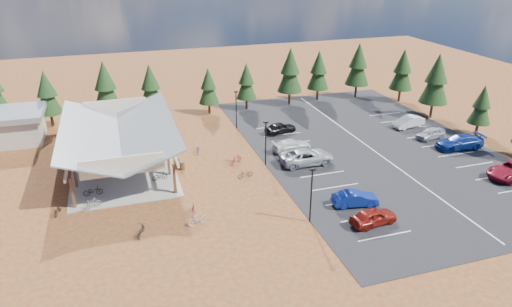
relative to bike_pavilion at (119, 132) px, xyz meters
name	(u,v)px	position (x,y,z in m)	size (l,w,h in m)	color
ground	(226,179)	(10.00, -7.00, -3.82)	(140.00, 140.00, 0.00)	#602619
asphalt_lot	(369,147)	(28.50, -4.00, -3.80)	(27.00, 44.00, 0.04)	black
concrete_pad	(123,164)	(0.00, 0.00, -3.77)	(10.60, 18.60, 0.10)	gray
bike_pavilion	(119,132)	(0.00, 0.00, 0.00)	(11.65, 19.40, 4.97)	#573119
lamp_post_0	(311,191)	(15.00, -17.00, -0.85)	(0.50, 0.25, 5.14)	black
lamp_post_1	(266,140)	(15.00, -5.00, -0.85)	(0.50, 0.25, 5.14)	black
lamp_post_2	(236,107)	(15.00, 7.00, -0.85)	(0.50, 0.25, 5.14)	black
trash_bin_0	(177,162)	(5.71, -2.08, -3.37)	(0.60, 0.60, 0.90)	#4E3A1B
trash_bin_1	(182,165)	(6.09, -3.19, -3.37)	(0.60, 0.60, 0.90)	#4E3A1B
pine_1	(47,93)	(-8.36, 15.28, 0.83)	(3.27, 3.27, 7.63)	#382314
pine_2	(105,86)	(-0.97, 14.30, 1.42)	(3.68, 3.68, 8.58)	#382314
pine_3	(151,86)	(4.89, 14.31, 0.90)	(3.32, 3.32, 7.74)	#382314
pine_4	(208,86)	(12.88, 14.02, 0.28)	(2.89, 2.89, 6.73)	#382314
pine_5	(246,81)	(18.62, 14.45, 0.41)	(2.98, 2.98, 6.94)	#382314
pine_6	(290,70)	(25.51, 14.59, 1.50)	(3.74, 3.74, 8.72)	#382314
pine_7	(319,70)	(30.53, 15.36, 0.96)	(3.37, 3.37, 7.84)	#382314
pine_8	(358,64)	(37.18, 15.08, 1.48)	(3.73, 3.73, 8.68)	#382314
pine_11	(482,105)	(43.81, -4.45, 0.16)	(2.81, 2.81, 6.54)	#382314
pine_12	(436,79)	(42.47, 3.01, 1.74)	(3.91, 3.91, 9.10)	#382314
pine_13	(403,70)	(42.58, 10.98, 1.19)	(3.52, 3.52, 8.21)	#382314
bike_0	(93,191)	(-3.02, -6.55, -3.25)	(0.62, 1.79, 0.94)	black
bike_1	(107,168)	(-1.67, -1.93, -3.18)	(0.51, 1.81, 1.09)	#9CA0A4
bike_2	(92,160)	(-3.21, 0.98, -3.26)	(0.62, 1.78, 0.94)	#1821A0
bike_3	(90,143)	(-3.45, 6.17, -3.24)	(0.46, 1.63, 0.98)	maroon
bike_4	(159,176)	(3.45, -5.21, -3.31)	(0.56, 1.59, 0.84)	black
bike_5	(141,162)	(1.87, -1.42, -3.21)	(0.48, 1.71, 1.03)	gray
bike_6	(147,153)	(2.80, 1.08, -3.26)	(0.62, 1.78, 0.94)	#244E9A
bike_7	(130,134)	(1.33, 7.68, -3.21)	(0.49, 1.72, 1.04)	maroon
bike_8	(58,210)	(-6.00, -9.06, -3.40)	(0.56, 1.61, 0.84)	black
bike_9	(92,204)	(-3.09, -9.11, -3.28)	(0.51, 1.82, 1.09)	gray
bike_11	(193,209)	(5.54, -12.72, -3.30)	(0.49, 1.74, 1.05)	maroon
bike_12	(141,231)	(0.80, -14.73, -3.37)	(0.61, 1.74, 0.91)	black
bike_13	(197,219)	(5.58, -14.50, -3.29)	(0.50, 1.78, 1.07)	#909299
bike_14	(198,149)	(8.58, 0.62, -3.37)	(0.61, 1.75, 0.92)	navy
bike_15	(236,159)	(11.97, -3.70, -3.27)	(0.52, 1.85, 1.11)	maroon
bike_16	(245,174)	(12.05, -7.21, -3.38)	(0.59, 1.70, 0.89)	black
car_0	(373,217)	(20.02, -19.05, -3.06)	(1.71, 4.24, 1.45)	maroon
car_1	(355,199)	(20.07, -15.78, -3.08)	(1.49, 4.26, 1.40)	navy
car_2	(307,157)	(19.44, -6.03, -2.95)	(2.76, 5.99, 1.67)	#A4A7AC
car_3	(292,145)	(19.17, -2.25, -3.10)	(1.92, 4.72, 1.37)	silver
car_4	(280,128)	(19.94, 3.62, -3.08)	(1.66, 4.13, 1.41)	black
car_7	(459,142)	(38.44, -7.62, -2.95)	(2.34, 5.77, 1.67)	navy
car_8	(431,133)	(37.23, -3.90, -3.11)	(1.60, 3.98, 1.36)	#A0A3A8
car_9	(408,122)	(36.98, 0.44, -3.03)	(1.59, 4.56, 1.50)	silver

